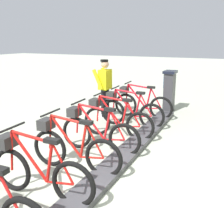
# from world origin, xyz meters

# --- Properties ---
(ground_plane) EXTENTS (60.00, 60.00, 0.00)m
(ground_plane) POSITION_xyz_m (0.00, 0.00, 0.00)
(ground_plane) COLOR #B4BCA7
(dock_rail_base) EXTENTS (0.44, 8.76, 0.10)m
(dock_rail_base) POSITION_xyz_m (0.00, 0.00, 0.05)
(dock_rail_base) COLOR #47474C
(dock_rail_base) RESTS_ON ground
(payment_kiosk) EXTENTS (0.36, 0.52, 1.28)m
(payment_kiosk) POSITION_xyz_m (0.05, -4.83, 0.67)
(payment_kiosk) COLOR #38383D
(payment_kiosk) RESTS_ON ground
(bike_docked_0) EXTENTS (1.72, 0.54, 1.02)m
(bike_docked_0) POSITION_xyz_m (0.62, -3.78, 0.43)
(bike_docked_0) COLOR black
(bike_docked_0) RESTS_ON ground
(bike_docked_1) EXTENTS (1.72, 0.54, 1.02)m
(bike_docked_1) POSITION_xyz_m (0.62, -2.89, 0.43)
(bike_docked_1) COLOR black
(bike_docked_1) RESTS_ON ground
(bike_docked_2) EXTENTS (1.72, 0.54, 1.02)m
(bike_docked_2) POSITION_xyz_m (0.62, -2.01, 0.43)
(bike_docked_2) COLOR black
(bike_docked_2) RESTS_ON ground
(bike_docked_3) EXTENTS (1.72, 0.54, 1.02)m
(bike_docked_3) POSITION_xyz_m (0.62, -1.12, 0.43)
(bike_docked_3) COLOR black
(bike_docked_3) RESTS_ON ground
(bike_docked_4) EXTENTS (1.72, 0.54, 1.02)m
(bike_docked_4) POSITION_xyz_m (0.62, -0.24, 0.43)
(bike_docked_4) COLOR black
(bike_docked_4) RESTS_ON ground
(bike_docked_5) EXTENTS (1.72, 0.54, 1.02)m
(bike_docked_5) POSITION_xyz_m (0.62, 0.65, 0.43)
(bike_docked_5) COLOR black
(bike_docked_5) RESTS_ON ground
(worker_near_rack) EXTENTS (0.46, 0.62, 1.66)m
(worker_near_rack) POSITION_xyz_m (1.60, -3.44, 0.91)
(worker_near_rack) COLOR white
(worker_near_rack) RESTS_ON ground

